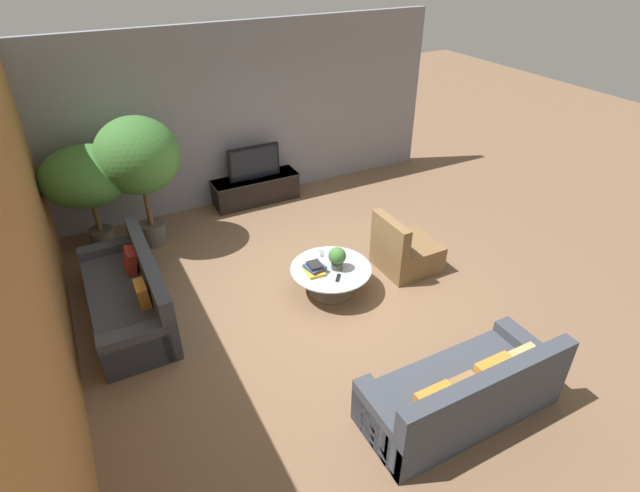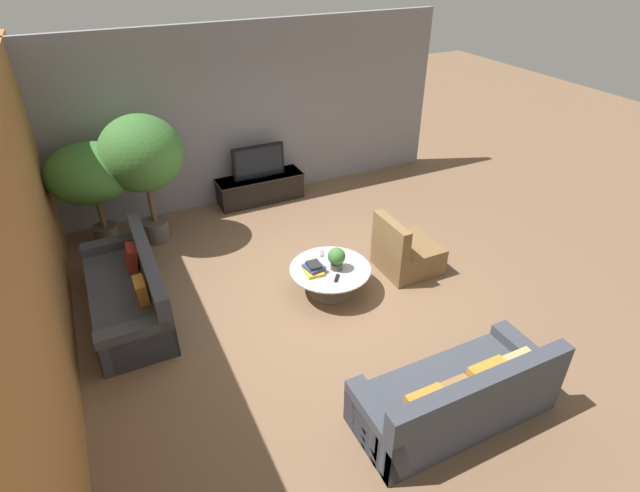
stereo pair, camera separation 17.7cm
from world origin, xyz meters
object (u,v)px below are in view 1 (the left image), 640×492
Objects in this scene: potted_palm_corner at (138,158)px; couch_by_wall at (129,297)px; armchair_wicker at (404,252)px; potted_plant_tabletop at (337,257)px; television at (254,162)px; potted_palm_tall at (86,178)px; coffee_table at (331,275)px; couch_near_entry at (463,394)px; media_console at (256,189)px.

couch_by_wall is at bearing -110.62° from potted_palm_corner.
armchair_wicker reaches higher than potted_plant_tabletop.
potted_palm_tall reaches higher than television.
coffee_table is (-0.09, -2.97, -0.48)m from television.
television is 3.01m from coffee_table.
television is at bearing 88.27° from coffee_table.
couch_near_entry is at bearing -60.86° from potted_palm_tall.
potted_palm_corner is 3.23m from potted_plant_tabletop.
potted_palm_corner reaches higher than television.
television is at bearing -88.96° from couch_near_entry.
couch_near_entry is (2.67, -3.15, 0.01)m from couch_by_wall.
television is at bearing 20.69° from armchair_wicker.
television is 0.46× the size of potted_palm_corner.
potted_plant_tabletop reaches higher than media_console.
potted_palm_corner is at bearing -163.66° from television.
potted_palm_tall is 3.78m from potted_plant_tabletop.
television is 2.74m from potted_palm_tall.
potted_palm_corner is at bearing 51.99° from armchair_wicker.
coffee_table is at bearing -52.27° from potted_palm_corner.
potted_palm_corner is at bearing 159.38° from couch_by_wall.
media_console is at bearing 20.67° from armchair_wicker.
television reaches higher than armchair_wicker.
couch_by_wall is 1.32× the size of potted_palm_tall.
potted_palm_tall is (-2.67, -0.40, 0.44)m from television.
couch_near_entry is 1.00× the size of potted_palm_corner.
couch_by_wall is at bearing 162.87° from potted_plant_tabletop.
coffee_table is 3.47× the size of potted_plant_tabletop.
media_console is 3.40m from couch_by_wall.
television is at bearing 16.34° from potted_palm_corner.
potted_palm_tall is at bearing -60.86° from couch_near_entry.
potted_palm_corner reaches higher than coffee_table.
coffee_table is 2.59m from couch_by_wall.
potted_palm_tall is at bearing -171.38° from media_console.
couch_near_entry is at bearing -87.15° from potted_plant_tabletop.
coffee_table is 3.76m from potted_palm_tall.
coffee_table is 1.21m from armchair_wicker.
coffee_table is 0.66× the size of potted_palm_tall.
coffee_table is at bearing -91.73° from television.
potted_palm_tall is (-2.77, 4.97, 0.90)m from couch_near_entry.
potted_palm_tall is (-0.10, 1.82, 0.91)m from couch_by_wall.
armchair_wicker is at bearing 78.66° from couch_by_wall.
couch_near_entry is (0.10, -5.38, 0.05)m from media_console.
couch_by_wall is (-2.57, -2.23, -0.47)m from television.
potted_palm_corner is at bearing -12.95° from potted_palm_tall.
potted_palm_corner reaches higher than couch_near_entry.
potted_plant_tabletop is (-0.02, -3.01, -0.20)m from television.
potted_palm_tall is 0.78m from potted_palm_corner.
media_console is 2.97m from coffee_table.
media_console is 3.03m from potted_plant_tabletop.
armchair_wicker is 0.43× the size of potted_palm_corner.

